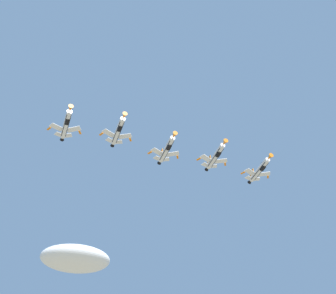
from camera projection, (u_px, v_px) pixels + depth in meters
cloud_near_formation at (75, 259)px, 331.14m from camera, size 47.49×31.25×15.55m
fighter_jet_lead at (260, 169)px, 161.22m from camera, size 10.51×15.92×4.37m
fighter_jet_left_wing at (216, 156)px, 156.28m from camera, size 10.52×15.92×4.36m
fighter_jet_right_wing at (167, 149)px, 153.57m from camera, size 10.51×15.92×4.37m
fighter_jet_left_outer at (118, 130)px, 150.86m from camera, size 10.52×15.92×4.36m
fighter_jet_right_outer at (66, 124)px, 146.57m from camera, size 10.47×15.92×4.38m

